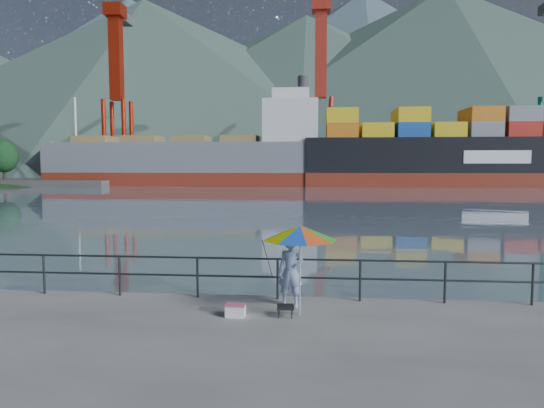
{
  "coord_description": "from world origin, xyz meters",
  "views": [
    {
      "loc": [
        3.87,
        -9.95,
        3.3
      ],
      "look_at": [
        2.49,
        6.0,
        2.0
      ],
      "focal_mm": 32.0,
      "sensor_mm": 36.0,
      "label": 1
    }
  ],
  "objects_px": {
    "fisherman": "(291,272)",
    "beach_umbrella": "(300,233)",
    "cooler_bag": "(236,311)",
    "bulk_carrier": "(208,160)",
    "container_ship": "(497,149)"
  },
  "relations": [
    {
      "from": "fisherman",
      "to": "beach_umbrella",
      "type": "xyz_separation_m",
      "value": [
        0.23,
        -0.64,
        1.0
      ]
    },
    {
      "from": "fisherman",
      "to": "cooler_bag",
      "type": "bearing_deg",
      "value": -135.8
    },
    {
      "from": "fisherman",
      "to": "beach_umbrella",
      "type": "height_order",
      "value": "beach_umbrella"
    },
    {
      "from": "bulk_carrier",
      "to": "container_ship",
      "type": "relative_size",
      "value": 0.87
    },
    {
      "from": "cooler_bag",
      "to": "container_ship",
      "type": "height_order",
      "value": "container_ship"
    },
    {
      "from": "fisherman",
      "to": "cooler_bag",
      "type": "distance_m",
      "value": 1.62
    },
    {
      "from": "beach_umbrella",
      "to": "cooler_bag",
      "type": "xyz_separation_m",
      "value": [
        -1.39,
        -0.25,
        -1.7
      ]
    },
    {
      "from": "cooler_bag",
      "to": "bulk_carrier",
      "type": "height_order",
      "value": "bulk_carrier"
    },
    {
      "from": "fisherman",
      "to": "container_ship",
      "type": "distance_m",
      "value": 77.49
    },
    {
      "from": "fisherman",
      "to": "container_ship",
      "type": "height_order",
      "value": "container_ship"
    },
    {
      "from": "fisherman",
      "to": "container_ship",
      "type": "relative_size",
      "value": 0.03
    },
    {
      "from": "beach_umbrella",
      "to": "bulk_carrier",
      "type": "height_order",
      "value": "bulk_carrier"
    },
    {
      "from": "beach_umbrella",
      "to": "bulk_carrier",
      "type": "xyz_separation_m",
      "value": [
        -17.93,
        71.59,
        2.31
      ]
    },
    {
      "from": "beach_umbrella",
      "to": "container_ship",
      "type": "distance_m",
      "value": 77.93
    },
    {
      "from": "beach_umbrella",
      "to": "cooler_bag",
      "type": "height_order",
      "value": "beach_umbrella"
    }
  ]
}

